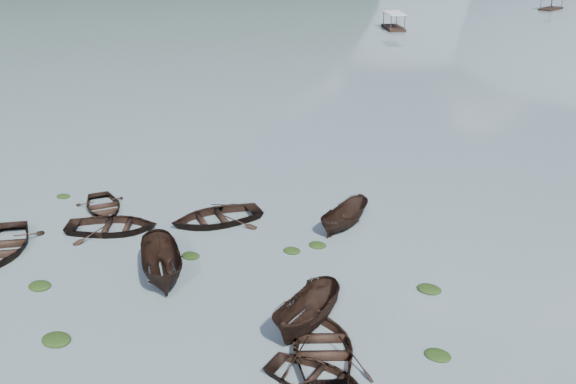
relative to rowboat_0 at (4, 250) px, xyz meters
The scene contains 19 objects.
ground_plane 11.26m from the rowboat_0, 12.00° to the right, with size 2400.00×2400.00×0.00m, color slate.
rowboat_0 is the anchor object (origin of this frame).
rowboat_1 5.40m from the rowboat_0, 53.68° to the left, with size 3.45×4.83×1.00m, color black.
rowboat_2 9.07m from the rowboat_0, 11.78° to the left, with size 1.85×4.93×1.90m, color black.
rowboat_3 17.87m from the rowboat_0, ahead, with size 3.52×4.92×1.02m, color black.
rowboat_5 16.58m from the rowboat_0, ahead, with size 1.67×4.44×1.72m, color black.
rowboat_6 6.16m from the rowboat_0, 82.78° to the left, with size 2.87×4.02×0.83m, color black.
rowboat_7 10.92m from the rowboat_0, 47.67° to the left, with size 3.63×5.08×1.05m, color black.
rowboat_8 17.61m from the rowboat_0, 38.76° to the left, with size 1.48×3.93×1.52m, color black.
weed_clump_0 4.69m from the rowboat_0, 18.75° to the right, with size 1.10×0.90×0.24m, color black.
weed_clump_1 9.57m from the rowboat_0, 26.07° to the left, with size 0.97×0.78×0.21m, color black.
weed_clump_2 9.22m from the rowboat_0, 25.51° to the right, with size 1.26×1.01×0.27m, color black.
weed_clump_3 14.57m from the rowboat_0, 29.62° to the left, with size 0.91×0.77×0.20m, color black.
weed_clump_4 21.85m from the rowboat_0, ahead, with size 1.05×0.83×0.22m, color black.
weed_clump_5 6.83m from the rowboat_0, 113.28° to the left, with size 0.89×0.72×0.19m, color black.
weed_clump_6 15.88m from the rowboat_0, 31.87° to the left, with size 0.94×0.78×0.20m, color black.
weed_clump_7 21.09m from the rowboat_0, 19.73° to the left, with size 1.13×0.90×0.25m, color black.
pontoon_left 78.07m from the rowboat_0, 97.09° to the left, with size 2.57×6.16×2.36m, color black, non-canonical shape.
pontoon_centre 114.65m from the rowboat_0, 86.42° to the left, with size 2.42×5.81×2.23m, color black, non-canonical shape.
Camera 1 is at (15.82, -15.22, 15.34)m, focal length 40.00 mm.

